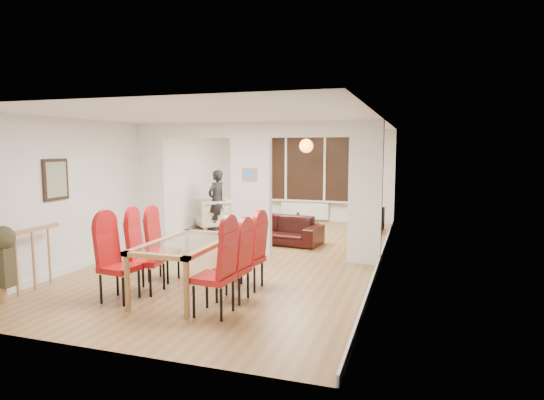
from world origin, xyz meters
The scene contains 24 objects.
floor centered at (0.00, 0.00, 0.00)m, with size 5.00×9.00×0.01m, color olive.
room_walls centered at (0.00, 0.00, 1.30)m, with size 5.00×9.00×2.60m, color silver, non-canonical shape.
divider_wall centered at (0.00, 0.00, 1.30)m, with size 5.00×0.18×2.60m, color white.
bay_window_blinds centered at (0.00, 4.44, 1.50)m, with size 3.00×0.08×1.80m, color black.
radiator centered at (0.00, 4.40, 0.30)m, with size 1.40×0.08×0.50m, color white.
pendant_light centered at (0.30, 3.30, 2.15)m, with size 0.36×0.36×0.36m, color orange.
stair_newel centered at (-2.25, -3.20, 0.55)m, with size 0.40×1.20×1.10m, color #A47D4B, non-canonical shape.
wall_poster centered at (-2.47, -2.40, 1.60)m, with size 0.04×0.52×0.67m, color gray.
pillar_photo centered at (0.00, -0.10, 1.60)m, with size 0.30×0.03×0.25m, color #4C8CD8.
dining_table centered at (-0.01, -2.64, 0.40)m, with size 0.95×1.69×0.79m, color olive, non-canonical shape.
dining_chair_la centered at (-0.78, -3.12, 0.55)m, with size 0.44×0.44×1.10m, color maroon, non-canonical shape.
dining_chair_lb centered at (-0.64, -2.69, 0.55)m, with size 0.44×0.44×1.10m, color maroon, non-canonical shape.
dining_chair_lc centered at (-0.72, -2.08, 0.52)m, with size 0.42×0.42×1.04m, color maroon, non-canonical shape.
dining_chair_ra centered at (0.68, -3.20, 0.56)m, with size 0.45×0.45×1.13m, color maroon, non-canonical shape.
dining_chair_rb centered at (0.69, -2.63, 0.51)m, with size 0.41×0.41×1.03m, color maroon, non-canonical shape.
dining_chair_rc centered at (0.70, -2.06, 0.52)m, with size 0.42×0.42×1.05m, color maroon, non-canonical shape.
sofa centered at (0.10, 1.24, 0.30)m, with size 2.06×0.81×0.60m, color black.
armchair centered at (-2.00, 2.45, 0.39)m, with size 0.86×0.83×0.78m, color #BDB3A0.
person centered at (-1.79, 2.25, 0.77)m, with size 0.37×0.56×1.54m, color black.
television centered at (2.00, 3.24, 0.29)m, with size 0.13×1.01×0.58m, color black.
coffee_table centered at (0.26, 2.70, 0.11)m, with size 0.96×0.48×0.22m, color black, non-canonical shape.
bottle centered at (0.24, 2.70, 0.36)m, with size 0.07×0.07×0.28m, color #143F19.
bowl centered at (0.36, 2.71, 0.24)m, with size 0.20×0.20×0.05m, color black.
shoes centered at (-0.24, -0.25, 0.05)m, with size 0.25×0.27×0.10m, color black, non-canonical shape.
Camera 1 is at (3.09, -8.29, 2.12)m, focal length 30.00 mm.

